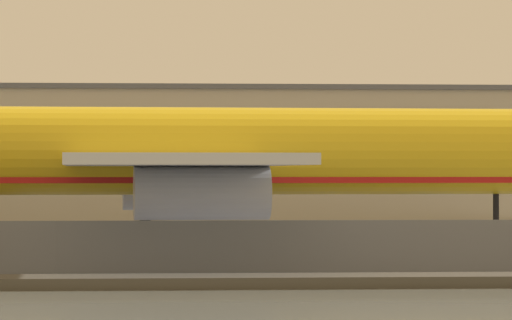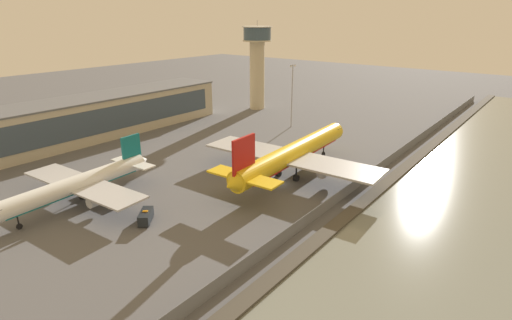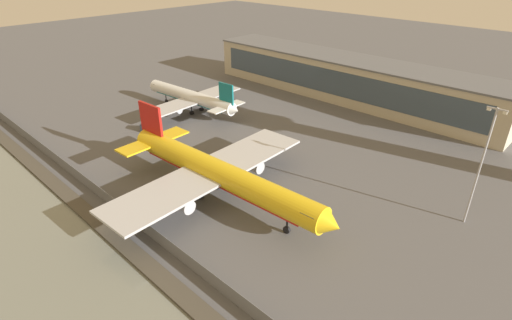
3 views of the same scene
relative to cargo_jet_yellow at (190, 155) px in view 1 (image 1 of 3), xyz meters
name	(u,v)px [view 1 (image 1 of 3)]	position (x,y,z in m)	size (l,w,h in m)	color
ground_plane	(74,259)	(-6.53, -0.83, -5.88)	(500.00, 500.00, 0.00)	#565659
shoreline_seawall	(49,282)	(-6.53, -21.33, -5.63)	(320.00, 3.00, 0.50)	#474238
perimeter_fence	(56,251)	(-6.53, -16.83, -4.53)	(280.00, 0.10, 2.70)	slate
cargo_jet_yellow	(190,155)	(0.00, 0.00, 0.00)	(54.78, 47.16, 15.40)	yellow
baggage_tug	(424,237)	(14.99, 8.50, -5.07)	(3.56, 3.05, 1.80)	#19519E
terminal_building	(23,153)	(-15.55, 71.84, 0.95)	(104.52, 17.61, 13.63)	#BCB299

